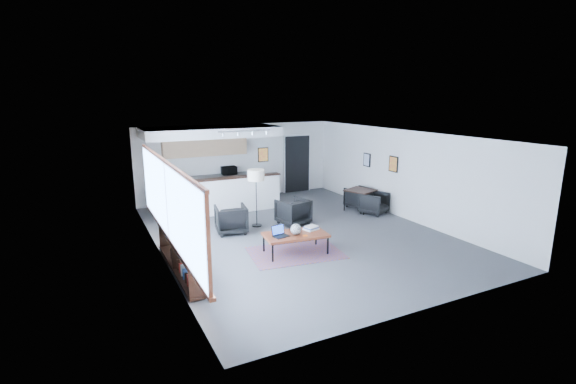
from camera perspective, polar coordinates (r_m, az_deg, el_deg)
name	(u,v)px	position (r m, az deg, el deg)	size (l,w,h in m)	color
room	(298,186)	(10.73, 1.36, 0.87)	(7.02, 9.02, 2.62)	#48484B
window	(167,203)	(8.74, -16.18, -1.47)	(0.10, 5.95, 1.66)	#8CBFFF
console	(180,257)	(8.98, -14.50, -8.56)	(0.35, 3.00, 0.80)	black
kitchenette	(211,165)	(13.67, -10.47, 3.65)	(4.20, 1.96, 2.60)	white
doorway	(297,163)	(15.67, 1.20, 3.94)	(1.10, 0.12, 2.15)	black
track_light	(245,132)	(12.29, -5.94, 8.16)	(1.60, 0.07, 0.15)	silver
wall_art_lower	(393,164)	(12.96, 14.22, 3.72)	(0.03, 0.38, 0.48)	black
wall_art_upper	(367,160)	(13.96, 10.73, 4.34)	(0.03, 0.34, 0.44)	black
kilim_rug	(295,253)	(9.78, 1.03, -8.31)	(2.27, 1.71, 0.01)	#593644
coffee_table	(296,235)	(9.63, 1.04, -5.93)	(1.52, 0.93, 0.47)	maroon
laptop	(280,233)	(9.45, -1.17, -5.62)	(0.39, 0.34, 0.24)	black
ceramic_pot	(296,229)	(9.52, 1.08, -5.13)	(0.25, 0.25, 0.25)	gray
book_stack	(311,228)	(9.90, 3.18, -4.92)	(0.38, 0.33, 0.10)	silver
coaster	(305,236)	(9.50, 2.37, -5.97)	(0.13, 0.13, 0.01)	#E5590C
armchair_left	(231,218)	(11.15, -7.81, -3.52)	(0.79, 0.74, 0.81)	black
armchair_right	(293,210)	(11.78, 0.70, -2.52)	(0.78, 0.73, 0.80)	black
floor_lamp	(256,177)	(11.40, -4.40, 2.04)	(0.48, 0.48, 1.60)	black
dining_table	(360,192)	(13.31, 9.88, 0.06)	(1.03, 1.03, 0.67)	black
dining_chair_near	(374,204)	(13.08, 11.72, -1.59)	(0.61, 0.57, 0.63)	black
dining_chair_far	(359,198)	(13.70, 9.65, -0.85)	(0.61, 0.57, 0.62)	black
microwave	(229,170)	(14.35, -8.08, 3.05)	(0.50, 0.27, 0.34)	black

